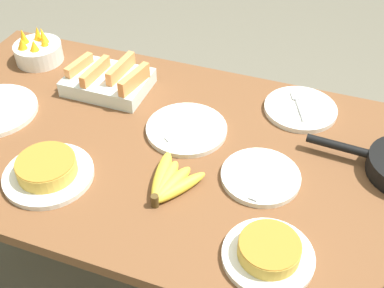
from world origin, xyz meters
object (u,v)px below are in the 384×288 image
(melon_tray, at_px, (109,81))
(frittata_plate_center, at_px, (48,170))
(empty_plate_far_left, at_px, (187,129))
(banana_bunch, at_px, (168,182))
(frittata_plate_side, at_px, (269,252))
(empty_plate_far_right, at_px, (300,109))
(empty_plate_mid_edge, at_px, (261,177))
(fruit_bowl_mango, at_px, (38,50))

(melon_tray, height_order, frittata_plate_center, melon_tray)
(frittata_plate_center, xyz_separation_m, empty_plate_far_left, (0.28, 0.30, -0.02))
(banana_bunch, distance_m, frittata_plate_side, 0.32)
(empty_plate_far_left, relative_size, empty_plate_far_right, 1.07)
(empty_plate_far_right, bearing_deg, melon_tray, -171.11)
(empty_plate_mid_edge, bearing_deg, empty_plate_far_left, 155.25)
(banana_bunch, bearing_deg, frittata_plate_center, -166.69)
(banana_bunch, bearing_deg, empty_plate_far_right, 59.00)
(empty_plate_far_left, distance_m, empty_plate_far_right, 0.37)
(melon_tray, xyz_separation_m, empty_plate_mid_edge, (0.57, -0.23, -0.03))
(empty_plate_far_right, bearing_deg, frittata_plate_center, -138.35)
(frittata_plate_side, relative_size, empty_plate_far_left, 0.88)
(frittata_plate_center, height_order, empty_plate_far_left, frittata_plate_center)
(frittata_plate_center, xyz_separation_m, fruit_bowl_mango, (-0.35, 0.49, 0.02))
(melon_tray, relative_size, fruit_bowl_mango, 1.59)
(frittata_plate_side, bearing_deg, fruit_bowl_mango, 150.36)
(melon_tray, bearing_deg, empty_plate_mid_edge, -22.36)
(frittata_plate_side, bearing_deg, melon_tray, 143.67)
(frittata_plate_side, distance_m, empty_plate_far_right, 0.57)
(frittata_plate_side, relative_size, empty_plate_far_right, 0.94)
(empty_plate_far_left, bearing_deg, banana_bunch, -81.41)
(frittata_plate_side, height_order, empty_plate_mid_edge, frittata_plate_side)
(banana_bunch, height_order, empty_plate_far_right, banana_bunch)
(melon_tray, bearing_deg, frittata_plate_center, -85.35)
(empty_plate_mid_edge, bearing_deg, banana_bunch, -153.09)
(frittata_plate_center, relative_size, empty_plate_mid_edge, 1.13)
(melon_tray, xyz_separation_m, empty_plate_far_left, (0.31, -0.12, -0.03))
(empty_plate_far_left, bearing_deg, fruit_bowl_mango, 163.27)
(frittata_plate_side, xyz_separation_m, fruit_bowl_mango, (-0.96, 0.54, 0.02))
(frittata_plate_center, height_order, empty_plate_far_right, frittata_plate_center)
(fruit_bowl_mango, bearing_deg, melon_tray, -12.95)
(banana_bunch, relative_size, empty_plate_mid_edge, 0.92)
(empty_plate_mid_edge, distance_m, fruit_bowl_mango, 0.93)
(banana_bunch, xyz_separation_m, empty_plate_far_right, (0.26, 0.44, -0.01))
(empty_plate_mid_edge, bearing_deg, empty_plate_far_right, 82.10)
(empty_plate_mid_edge, bearing_deg, frittata_plate_center, -160.82)
(frittata_plate_side, height_order, empty_plate_far_left, frittata_plate_side)
(frittata_plate_side, distance_m, empty_plate_mid_edge, 0.25)
(empty_plate_mid_edge, xyz_separation_m, fruit_bowl_mango, (-0.88, 0.31, 0.03))
(banana_bunch, relative_size, frittata_plate_side, 0.92)
(frittata_plate_side, bearing_deg, empty_plate_mid_edge, 107.58)
(melon_tray, relative_size, empty_plate_far_right, 1.17)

